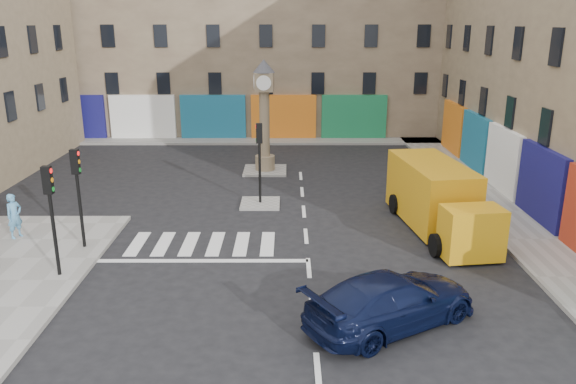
{
  "coord_description": "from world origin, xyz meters",
  "views": [
    {
      "loc": [
        -0.74,
        -16.79,
        8.21
      ],
      "look_at": [
        -0.71,
        3.47,
        2.0
      ],
      "focal_mm": 35.0,
      "sensor_mm": 36.0,
      "label": 1
    }
  ],
  "objects_px": {
    "clock_pillar": "(264,109)",
    "navy_sedan": "(392,300)",
    "traffic_light_left_far": "(77,183)",
    "yellow_van": "(437,198)",
    "traffic_light_island": "(259,150)",
    "pedestrian_blue": "(14,216)",
    "traffic_light_left_near": "(51,204)"
  },
  "relations": [
    {
      "from": "traffic_light_island",
      "to": "clock_pillar",
      "type": "distance_m",
      "value": 6.07
    },
    {
      "from": "traffic_light_left_far",
      "to": "traffic_light_island",
      "type": "distance_m",
      "value": 8.3
    },
    {
      "from": "navy_sedan",
      "to": "pedestrian_blue",
      "type": "xyz_separation_m",
      "value": [
        -13.4,
        6.31,
        0.27
      ]
    },
    {
      "from": "traffic_light_left_far",
      "to": "yellow_van",
      "type": "bearing_deg",
      "value": 9.44
    },
    {
      "from": "clock_pillar",
      "to": "traffic_light_island",
      "type": "bearing_deg",
      "value": -90.0
    },
    {
      "from": "clock_pillar",
      "to": "navy_sedan",
      "type": "relative_size",
      "value": 1.17
    },
    {
      "from": "traffic_light_left_near",
      "to": "navy_sedan",
      "type": "bearing_deg",
      "value": -15.85
    },
    {
      "from": "navy_sedan",
      "to": "yellow_van",
      "type": "height_order",
      "value": "yellow_van"
    },
    {
      "from": "traffic_light_island",
      "to": "yellow_van",
      "type": "xyz_separation_m",
      "value": [
        7.36,
        -3.13,
        -1.29
      ]
    },
    {
      "from": "traffic_light_island",
      "to": "clock_pillar",
      "type": "xyz_separation_m",
      "value": [
        0.0,
        6.0,
        0.96
      ]
    },
    {
      "from": "traffic_light_left_far",
      "to": "yellow_van",
      "type": "height_order",
      "value": "traffic_light_left_far"
    },
    {
      "from": "traffic_light_left_near",
      "to": "navy_sedan",
      "type": "xyz_separation_m",
      "value": [
        10.46,
        -2.97,
        -1.86
      ]
    },
    {
      "from": "navy_sedan",
      "to": "pedestrian_blue",
      "type": "relative_size",
      "value": 2.98
    },
    {
      "from": "clock_pillar",
      "to": "yellow_van",
      "type": "distance_m",
      "value": 11.94
    },
    {
      "from": "clock_pillar",
      "to": "navy_sedan",
      "type": "bearing_deg",
      "value": -76.06
    },
    {
      "from": "traffic_light_left_near",
      "to": "traffic_light_left_far",
      "type": "xyz_separation_m",
      "value": [
        0.0,
        2.4,
        0.0
      ]
    },
    {
      "from": "clock_pillar",
      "to": "pedestrian_blue",
      "type": "xyz_separation_m",
      "value": [
        -9.24,
        -10.45,
        -2.52
      ]
    },
    {
      "from": "traffic_light_left_near",
      "to": "clock_pillar",
      "type": "height_order",
      "value": "clock_pillar"
    },
    {
      "from": "traffic_light_left_far",
      "to": "navy_sedan",
      "type": "height_order",
      "value": "traffic_light_left_far"
    },
    {
      "from": "yellow_van",
      "to": "traffic_light_left_far",
      "type": "bearing_deg",
      "value": -177.98
    },
    {
      "from": "traffic_light_left_near",
      "to": "yellow_van",
      "type": "height_order",
      "value": "traffic_light_left_near"
    },
    {
      "from": "traffic_light_left_far",
      "to": "clock_pillar",
      "type": "xyz_separation_m",
      "value": [
        6.3,
        11.4,
        0.93
      ]
    },
    {
      "from": "traffic_light_left_near",
      "to": "traffic_light_left_far",
      "type": "bearing_deg",
      "value": 90.0
    },
    {
      "from": "yellow_van",
      "to": "pedestrian_blue",
      "type": "distance_m",
      "value": 16.65
    },
    {
      "from": "clock_pillar",
      "to": "navy_sedan",
      "type": "distance_m",
      "value": 17.5
    },
    {
      "from": "traffic_light_left_far",
      "to": "traffic_light_island",
      "type": "relative_size",
      "value": 1.0
    },
    {
      "from": "traffic_light_left_far",
      "to": "clock_pillar",
      "type": "relative_size",
      "value": 0.61
    },
    {
      "from": "navy_sedan",
      "to": "yellow_van",
      "type": "xyz_separation_m",
      "value": [
        3.2,
        7.64,
        0.54
      ]
    },
    {
      "from": "traffic_light_left_near",
      "to": "traffic_light_island",
      "type": "height_order",
      "value": "traffic_light_left_near"
    },
    {
      "from": "traffic_light_left_near",
      "to": "traffic_light_island",
      "type": "xyz_separation_m",
      "value": [
        6.3,
        7.8,
        -0.03
      ]
    },
    {
      "from": "clock_pillar",
      "to": "traffic_light_left_far",
      "type": "bearing_deg",
      "value": -118.94
    },
    {
      "from": "traffic_light_left_far",
      "to": "clock_pillar",
      "type": "bearing_deg",
      "value": 61.06
    }
  ]
}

